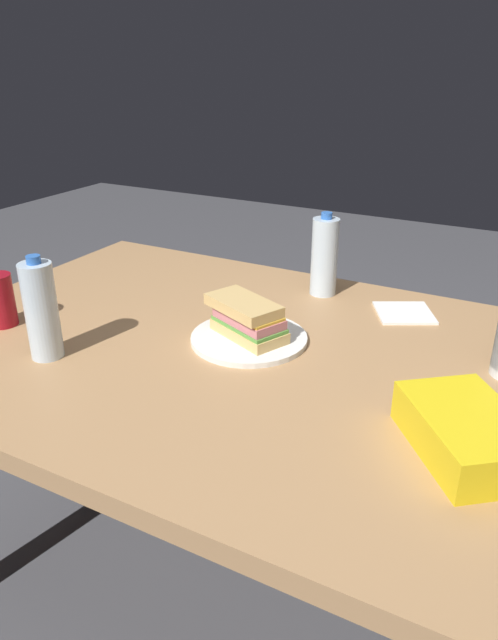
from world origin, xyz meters
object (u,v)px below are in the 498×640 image
object	(u,v)px
water_bottle_spare	(41,311)
sandwich	(247,318)
chip_bag	(466,433)
soda_can_red	(0,300)
water_bottle_tall	(324,256)
dining_table	(254,385)
paper_plate	(249,338)

from	to	relation	value
water_bottle_spare	sandwich	bearing A→B (deg)	-141.95
chip_bag	soda_can_red	bearing A→B (deg)	-127.80
sandwich	water_bottle_tall	xyz separation A→B (m)	(-0.04, -0.34, 0.05)
sandwich	water_bottle_spare	distance (m)	0.42
water_bottle_tall	water_bottle_spare	world-z (taller)	water_bottle_spare
dining_table	soda_can_red	xyz separation A→B (m)	(0.57, 0.16, 0.15)
soda_can_red	water_bottle_spare	bearing A→B (deg)	162.29
chip_bag	water_bottle_tall	bearing A→B (deg)	-177.68
sandwich	water_bottle_tall	distance (m)	0.34
paper_plate	water_bottle_spare	world-z (taller)	water_bottle_spare
sandwich	chip_bag	size ratio (longest dim) A/B	0.89
chip_bag	water_bottle_tall	world-z (taller)	water_bottle_tall
dining_table	sandwich	size ratio (longest dim) A/B	7.45
dining_table	sandwich	world-z (taller)	sandwich
soda_can_red	water_bottle_spare	world-z (taller)	water_bottle_spare
dining_table	soda_can_red	size ratio (longest dim) A/B	12.53
water_bottle_tall	paper_plate	bearing A→B (deg)	83.67
dining_table	water_bottle_spare	distance (m)	0.47
chip_bag	water_bottle_spare	distance (m)	0.83
chip_bag	dining_table	bearing A→B (deg)	-146.62
dining_table	chip_bag	size ratio (longest dim) A/B	6.65
water_bottle_tall	water_bottle_spare	xyz separation A→B (m)	(0.37, 0.60, 0.00)
sandwich	water_bottle_spare	world-z (taller)	water_bottle_spare
paper_plate	chip_bag	distance (m)	0.52
paper_plate	soda_can_red	size ratio (longest dim) A/B	2.09
dining_table	soda_can_red	world-z (taller)	soda_can_red
soda_can_red	water_bottle_tall	distance (m)	0.79
dining_table	water_bottle_tall	bearing A→B (deg)	-91.06
paper_plate	water_bottle_tall	world-z (taller)	water_bottle_tall
dining_table	water_bottle_spare	xyz separation A→B (m)	(0.37, 0.22, 0.19)
dining_table	paper_plate	world-z (taller)	paper_plate
soda_can_red	chip_bag	distance (m)	1.03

